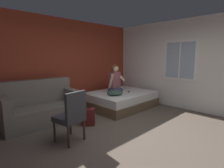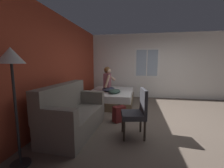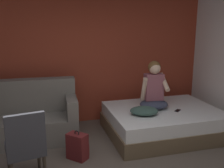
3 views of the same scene
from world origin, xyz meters
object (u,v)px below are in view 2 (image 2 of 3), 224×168
at_px(throw_pillow, 115,91).
at_px(floor_lamp, 12,68).
at_px(bed, 111,97).
at_px(side_chair, 137,111).
at_px(person_seated, 108,81).
at_px(backpack, 119,114).
at_px(cell_phone, 116,90).
at_px(couch, 72,114).

bearing_deg(throw_pillow, floor_lamp, 163.47).
height_order(bed, side_chair, side_chair).
relative_size(side_chair, person_seated, 1.12).
distance_m(backpack, throw_pillow, 1.28).
bearing_deg(person_seated, side_chair, -154.76).
distance_m(side_chair, cell_phone, 2.68).
xyz_separation_m(bed, side_chair, (-2.37, -0.95, 0.30)).
bearing_deg(side_chair, couch, 91.00).
relative_size(backpack, throw_pillow, 0.95).
height_order(person_seated, throw_pillow, person_seated).
height_order(backpack, throw_pillow, throw_pillow).
bearing_deg(floor_lamp, couch, -14.23).
distance_m(couch, backpack, 1.19).
relative_size(side_chair, backpack, 2.14).
bearing_deg(throw_pillow, bed, 23.06).
relative_size(throw_pillow, cell_phone, 3.33).
bearing_deg(throw_pillow, person_seated, 43.64).
relative_size(couch, floor_lamp, 1.02).
bearing_deg(floor_lamp, bed, -11.41).
distance_m(backpack, cell_phone, 1.91).
bearing_deg(cell_phone, couch, -141.94).
bearing_deg(couch, cell_phone, -12.82).
xyz_separation_m(bed, person_seated, (-0.16, 0.09, 0.60)).
bearing_deg(side_chair, floor_lamp, 125.28).
height_order(backpack, floor_lamp, floor_lamp).
relative_size(couch, person_seated, 1.99).
bearing_deg(couch, person_seated, -8.52).
distance_m(throw_pillow, floor_lamp, 3.33).
xyz_separation_m(person_seated, cell_phone, (0.36, -0.26, -0.35)).
bearing_deg(bed, person_seated, 151.61).
xyz_separation_m(backpack, floor_lamp, (-1.89, 1.21, 1.24)).
bearing_deg(couch, throw_pillow, -17.88).
bearing_deg(cell_phone, bed, -169.32).
bearing_deg(bed, floor_lamp, 168.59).
relative_size(side_chair, cell_phone, 6.81).
distance_m(throw_pillow, cell_phone, 0.67).
relative_size(person_seated, cell_phone, 6.08).
height_order(bed, floor_lamp, floor_lamp).
height_order(person_seated, backpack, person_seated).
bearing_deg(floor_lamp, person_seated, -10.50).
height_order(person_seated, floor_lamp, floor_lamp).
height_order(couch, floor_lamp, floor_lamp).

